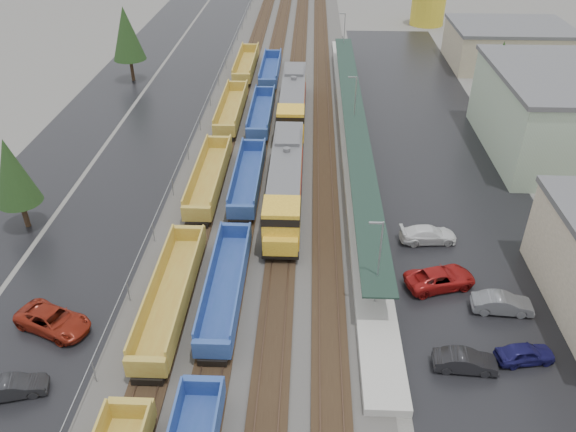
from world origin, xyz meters
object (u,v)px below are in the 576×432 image
Objects in this scene: parked_car_east_b at (440,278)px; parked_car_east_d at (525,354)px; parked_car_west_b at (14,387)px; storage_tank at (428,7)px; well_string_blue at (239,225)px; parked_car_east_c at (428,235)px; locomotive_trail at (293,102)px; locomotive_lead at (285,183)px; well_string_yellow at (194,227)px; parked_car_east_e at (502,304)px; parked_car_east_a at (465,361)px; parked_car_west_c at (53,321)px.

parked_car_east_d is at bearing -167.38° from parked_car_east_b.
parked_car_east_b is at bearing -83.02° from parked_car_west_b.
storage_tank is at bearing -14.75° from parked_car_east_d.
parked_car_east_b is at bearing -20.79° from well_string_blue.
parked_car_east_d is at bearing -95.10° from storage_tank.
locomotive_trail is at bearing 20.68° from parked_car_east_c.
well_string_yellow is (-8.00, -6.02, -1.31)m from locomotive_lead.
storage_tank reaches higher than parked_car_east_e.
parked_car_east_b is at bearing -42.35° from locomotive_lead.
locomotive_lead is at bearing -109.79° from storage_tank.
locomotive_trail is 29.71m from parked_car_east_c.
parked_car_east_a is at bearing 92.27° from parked_car_east_d.
well_string_yellow is 21.78m from parked_car_east_b.
well_string_yellow is 18.60× the size of parked_car_west_c.
storage_tank reaches higher than locomotive_trail.
well_string_blue reaches higher than parked_car_east_b.
storage_tank is 83.44m from parked_car_east_b.
well_string_yellow reaches higher than well_string_blue.
parked_car_west_b is 34.83m from parked_car_east_e.
parked_car_west_c is at bearing 77.42° from parked_car_east_d.
locomotive_trail is 47.85m from parked_car_west_b.
parked_car_east_b is (20.99, -5.82, -0.43)m from well_string_yellow.
well_string_yellow reaches higher than parked_car_west_b.
parked_car_east_a is at bearing -34.51° from well_string_yellow.
storage_tank is at bearing -2.35° from parked_car_east_e.
locomotive_lead is 0.21× the size of well_string_blue.
locomotive_lead is at bearing -49.81° from parked_car_west_b.
parked_car_east_e is (17.15, -14.64, -1.77)m from locomotive_lead.
parked_car_east_c is (-0.01, 14.90, 0.03)m from parked_car_east_a.
parked_car_east_e is at bearing -61.98° from parked_car_west_c.
locomotive_trail is 42.18m from parked_car_west_c.
well_string_blue is 14.95× the size of storage_tank.
well_string_blue is 23.20× the size of parked_car_east_a.
parked_car_east_e is (25.15, -8.62, -0.47)m from well_string_yellow.
storage_tank is at bearing 62.89° from locomotive_trail.
well_string_blue reaches higher than parked_car_west_c.
parked_car_west_b is at bearing 99.82° from parked_car_east_a.
parked_car_west_b is (-16.42, -44.90, -1.84)m from locomotive_trail.
parked_car_east_c is 1.11× the size of parked_car_east_e.
locomotive_lead is 5.23× the size of parked_car_east_d.
well_string_yellow is 26.60× the size of parked_car_east_d.
parked_car_east_c is (17.08, -0.23, -0.44)m from well_string_blue.
storage_tank is 1.16× the size of parked_car_west_c.
well_string_blue is 22.83m from parked_car_east_a.
parked_car_east_a reaches higher than parked_car_east_d.
well_string_yellow is 19.77m from parked_car_west_b.
parked_car_east_c is (29.50, 18.29, 0.05)m from parked_car_west_b.
parked_car_east_c is at bearing -73.53° from parked_car_west_b.
parked_car_west_c is at bearing 85.08° from parked_car_east_b.
parked_car_east_c is (21.08, 0.40, -0.48)m from well_string_yellow.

